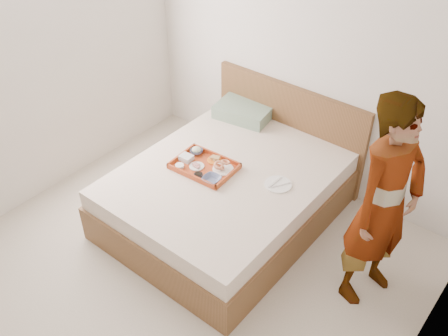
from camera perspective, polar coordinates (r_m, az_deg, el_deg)
name	(u,v)px	position (r m, az deg, el deg)	size (l,w,h in m)	color
ground	(159,290)	(4.12, -7.36, -13.60)	(3.50, 4.00, 0.01)	beige
wall_back	(308,53)	(4.59, 9.55, 12.74)	(3.50, 0.01, 2.60)	silver
wall_right	(409,299)	(2.53, 20.24, -13.83)	(0.01, 4.00, 2.60)	silver
bed	(227,195)	(4.49, 0.30, -3.05)	(1.65, 2.00, 0.53)	brown
headboard	(288,129)	(5.01, 7.27, 4.44)	(1.65, 0.06, 0.95)	brown
pillow	(244,111)	(5.02, 2.23, 6.44)	(0.53, 0.36, 0.13)	gray
tray	(204,166)	(4.35, -2.26, 0.25)	(0.53, 0.39, 0.05)	#B44F1E
prawn_plate	(223,169)	(4.31, -0.10, -0.15)	(0.18, 0.18, 0.01)	white
navy_bowl_big	(212,179)	(4.19, -1.41, -1.28)	(0.15, 0.15, 0.04)	navy
sauce_dish	(198,175)	(4.24, -2.93, -0.84)	(0.08, 0.08, 0.03)	black
meat_plate	(197,166)	(4.35, -3.12, 0.19)	(0.13, 0.13, 0.01)	white
bread_plate	(214,160)	(4.42, -1.11, 0.88)	(0.13, 0.13, 0.01)	orange
salad_bowl	(196,151)	(4.51, -3.14, 1.89)	(0.12, 0.12, 0.04)	navy
plastic_tub	(186,158)	(4.43, -4.32, 1.16)	(0.11, 0.09, 0.05)	silver
cheese_round	(180,166)	(4.35, -5.06, 0.22)	(0.08, 0.08, 0.03)	white
dinner_plate	(278,184)	(4.20, 6.16, -1.86)	(0.23, 0.23, 0.01)	white
person	(384,206)	(3.66, 17.73, -4.08)	(0.63, 0.41, 1.72)	white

